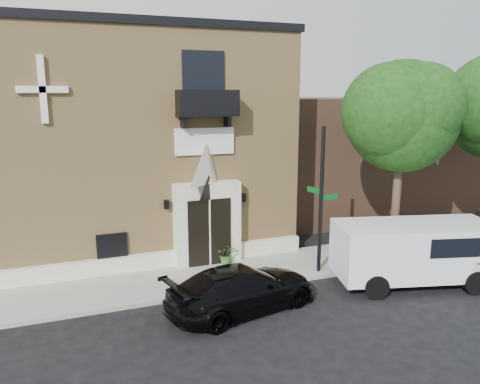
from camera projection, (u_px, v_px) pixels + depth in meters
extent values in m
plane|color=black|center=(258.00, 289.00, 16.29)|extent=(120.00, 120.00, 0.00)
cube|color=gray|center=(267.00, 268.00, 17.99)|extent=(42.00, 3.00, 0.15)
cube|color=tan|center=(132.00, 141.00, 21.63)|extent=(12.00, 10.00, 9.00)
cube|color=black|center=(127.00, 36.00, 20.65)|extent=(12.20, 10.20, 0.30)
cube|color=#EFE9CE|center=(157.00, 260.00, 17.79)|extent=(12.00, 0.30, 0.60)
cube|color=#EFE9CE|center=(207.00, 223.00, 18.09)|extent=(2.60, 0.55, 3.20)
pyramid|color=#EFE9CE|center=(206.00, 163.00, 17.60)|extent=(2.60, 0.55, 1.50)
cube|color=black|center=(210.00, 233.00, 17.89)|extent=(1.70, 0.06, 2.60)
cube|color=#EFE9CE|center=(210.00, 233.00, 17.85)|extent=(0.06, 0.04, 2.60)
cube|color=white|center=(205.00, 141.00, 17.61)|extent=(2.30, 0.10, 1.00)
cube|color=black|center=(207.00, 115.00, 17.04)|extent=(2.20, 0.90, 0.10)
cube|color=black|center=(211.00, 103.00, 16.55)|extent=(2.20, 0.06, 0.90)
cube|color=black|center=(179.00, 103.00, 16.58)|extent=(0.06, 0.90, 0.90)
cube|color=black|center=(234.00, 102.00, 17.31)|extent=(0.06, 0.90, 0.90)
cube|color=black|center=(204.00, 81.00, 17.17)|extent=(1.60, 0.08, 2.20)
cube|color=white|center=(43.00, 89.00, 15.29)|extent=(0.22, 0.14, 2.20)
cube|color=white|center=(43.00, 89.00, 15.29)|extent=(1.60, 0.14, 0.22)
cube|color=black|center=(112.00, 247.00, 17.16)|extent=(1.10, 0.10, 1.00)
cube|color=orange|center=(112.00, 247.00, 17.19)|extent=(0.85, 0.06, 0.75)
cube|color=black|center=(166.00, 204.00, 17.50)|extent=(0.18, 0.18, 0.32)
cube|color=black|center=(243.00, 198.00, 18.57)|extent=(0.18, 0.18, 0.32)
cube|color=brown|center=(385.00, 152.00, 27.99)|extent=(18.00, 8.00, 6.40)
cylinder|color=#38281C|center=(395.00, 209.00, 18.30)|extent=(0.32, 0.32, 4.20)
sphere|color=#10340E|center=(402.00, 116.00, 17.55)|extent=(4.20, 4.20, 4.20)
sphere|color=#10340E|center=(413.00, 123.00, 18.17)|extent=(3.36, 3.36, 3.36)
sphere|color=#10340E|center=(391.00, 111.00, 17.09)|extent=(3.57, 3.57, 3.57)
sphere|color=#10340E|center=(420.00, 106.00, 16.90)|extent=(3.15, 3.15, 3.15)
imported|color=black|center=(242.00, 288.00, 14.58)|extent=(5.27, 3.07, 1.44)
cube|color=white|center=(414.00, 249.00, 16.42)|extent=(5.83, 3.47, 1.86)
cube|color=white|center=(471.00, 261.00, 16.77)|extent=(1.60, 2.39, 0.76)
cube|color=black|center=(456.00, 248.00, 15.36)|extent=(1.70, 0.47, 0.65)
cylinder|color=black|center=(376.00, 287.00, 15.42)|extent=(0.87, 0.47, 0.83)
cylinder|color=black|center=(354.00, 265.00, 17.43)|extent=(0.87, 0.47, 0.83)
cylinder|color=black|center=(476.00, 283.00, 15.79)|extent=(0.87, 0.47, 0.83)
cylinder|color=black|center=(443.00, 261.00, 17.80)|extent=(0.87, 0.47, 0.83)
cylinder|color=black|center=(321.00, 201.00, 16.98)|extent=(0.14, 0.14, 5.40)
cube|color=#054C15|center=(330.00, 197.00, 17.17)|extent=(0.76, 0.18, 0.20)
cube|color=#054C15|center=(314.00, 190.00, 17.26)|extent=(0.18, 0.76, 0.20)
cylinder|color=#A5000A|center=(359.00, 266.00, 17.90)|extent=(0.40, 0.40, 0.09)
cylinder|color=#A5000A|center=(359.00, 257.00, 17.83)|extent=(0.29, 0.29, 0.61)
sphere|color=#A5000A|center=(360.00, 249.00, 17.76)|extent=(0.29, 0.29, 0.29)
cylinder|color=#A5000A|center=(359.00, 256.00, 17.82)|extent=(0.50, 0.13, 0.13)
cube|color=#103C1C|center=(445.00, 237.00, 19.83)|extent=(1.97, 1.33, 1.11)
cube|color=black|center=(447.00, 223.00, 19.70)|extent=(2.03, 1.39, 0.12)
imported|color=#396227|center=(226.00, 254.00, 18.21)|extent=(0.78, 0.70, 0.80)
imported|color=black|center=(390.00, 230.00, 19.67)|extent=(0.77, 0.71, 1.78)
imported|color=#2E251F|center=(479.00, 225.00, 20.73)|extent=(0.70, 0.84, 1.57)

